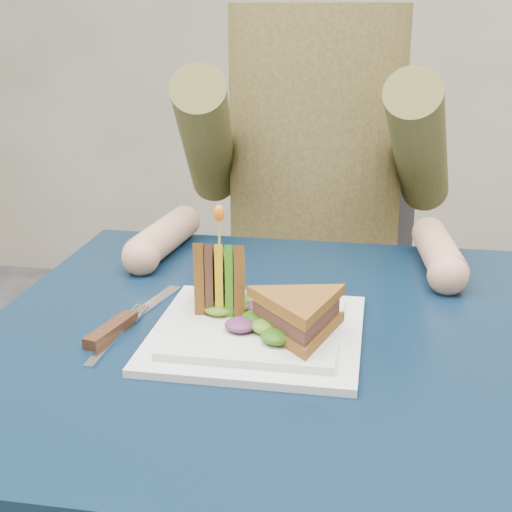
% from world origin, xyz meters
% --- Properties ---
extents(table, '(0.75, 0.75, 0.73)m').
position_xyz_m(table, '(0.00, 0.00, 0.65)').
color(table, black).
rests_on(table, ground).
extents(chair, '(0.42, 0.40, 0.93)m').
position_xyz_m(chair, '(0.00, 0.66, 0.54)').
color(chair, '#47474C').
rests_on(chair, ground).
extents(diner, '(0.54, 0.59, 0.74)m').
position_xyz_m(diner, '(-0.00, 0.54, 0.91)').
color(diner, brown).
rests_on(diner, chair).
extents(plate, '(0.26, 0.26, 0.02)m').
position_xyz_m(plate, '(-0.01, -0.03, 0.74)').
color(plate, white).
rests_on(plate, table).
extents(sandwich_flat, '(0.20, 0.20, 0.05)m').
position_xyz_m(sandwich_flat, '(0.04, -0.05, 0.78)').
color(sandwich_flat, brown).
rests_on(sandwich_flat, plate).
extents(sandwich_upright, '(0.09, 0.15, 0.15)m').
position_xyz_m(sandwich_upright, '(-0.07, 0.02, 0.78)').
color(sandwich_upright, brown).
rests_on(sandwich_upright, plate).
extents(fork, '(0.02, 0.18, 0.01)m').
position_xyz_m(fork, '(-0.19, -0.06, 0.73)').
color(fork, silver).
rests_on(fork, table).
extents(knife, '(0.07, 0.22, 0.02)m').
position_xyz_m(knife, '(-0.19, -0.03, 0.74)').
color(knife, silver).
rests_on(knife, table).
extents(toothpick, '(0.01, 0.01, 0.06)m').
position_xyz_m(toothpick, '(-0.07, 0.02, 0.85)').
color(toothpick, tan).
rests_on(toothpick, sandwich_upright).
extents(toothpick_frill, '(0.01, 0.01, 0.02)m').
position_xyz_m(toothpick_frill, '(-0.07, 0.02, 0.88)').
color(toothpick_frill, orange).
rests_on(toothpick_frill, sandwich_upright).
extents(lettuce_spill, '(0.15, 0.13, 0.02)m').
position_xyz_m(lettuce_spill, '(-0.01, -0.02, 0.76)').
color(lettuce_spill, '#337A14').
rests_on(lettuce_spill, plate).
extents(onion_ring, '(0.04, 0.04, 0.02)m').
position_xyz_m(onion_ring, '(0.00, -0.02, 0.77)').
color(onion_ring, '#9E4C7A').
rests_on(onion_ring, plate).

